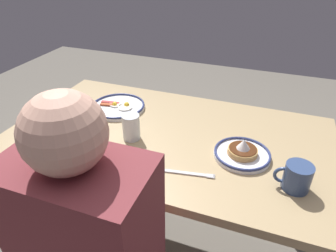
% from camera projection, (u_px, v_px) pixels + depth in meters
% --- Properties ---
extents(ground_plane, '(6.00, 6.00, 0.00)m').
position_uv_depth(ground_plane, '(169.00, 242.00, 1.74)').
color(ground_plane, '#686358').
extents(dining_table, '(1.43, 0.81, 0.76)m').
position_uv_depth(dining_table, '(169.00, 147.00, 1.38)').
color(dining_table, tan).
rests_on(dining_table, ground_plane).
extents(plate_near_main, '(0.28, 0.28, 0.04)m').
position_uv_depth(plate_near_main, '(118.00, 106.00, 1.54)').
color(plate_near_main, white).
rests_on(plate_near_main, dining_table).
extents(plate_center_pancakes, '(0.23, 0.23, 0.08)m').
position_uv_depth(plate_center_pancakes, '(242.00, 153.00, 1.19)').
color(plate_center_pancakes, white).
rests_on(plate_center_pancakes, dining_table).
extents(coffee_mug, '(0.13, 0.09, 0.10)m').
position_uv_depth(coffee_mug, '(297.00, 177.00, 1.02)').
color(coffee_mug, '#334772').
rests_on(coffee_mug, dining_table).
extents(drinking_glass, '(0.08, 0.08, 0.11)m').
position_uv_depth(drinking_glass, '(131.00, 128.00, 1.29)').
color(drinking_glass, silver).
rests_on(drinking_glass, dining_table).
extents(fork_near, '(0.19, 0.05, 0.01)m').
position_uv_depth(fork_near, '(189.00, 174.00, 1.11)').
color(fork_near, silver).
rests_on(fork_near, dining_table).
extents(tea_spoon, '(0.21, 0.05, 0.01)m').
position_uv_depth(tea_spoon, '(63.00, 109.00, 1.53)').
color(tea_spoon, silver).
rests_on(tea_spoon, dining_table).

